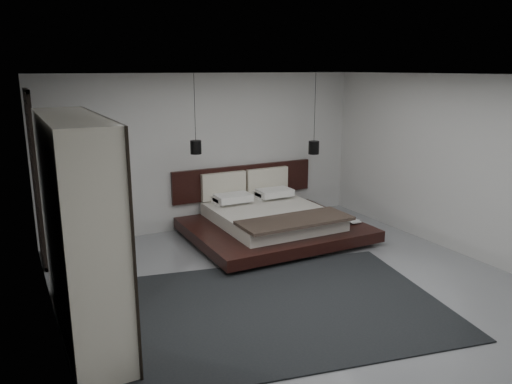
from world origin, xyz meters
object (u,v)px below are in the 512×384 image
pendant_right (314,147)px  rug (281,307)px  pendant_left (196,147)px  wardrobe (80,228)px  bed (270,220)px  lattice_screen (36,179)px

pendant_right → rug: size_ratio=0.38×
pendant_left → wardrobe: bearing=-133.4°
bed → pendant_right: (1.17, 0.46, 1.14)m
lattice_screen → bed: (3.65, -0.55, -1.01)m
wardrobe → pendant_right: bearing=27.2°
bed → wardrobe: bearing=-150.9°
pendant_left → lattice_screen: bearing=178.0°
lattice_screen → bed: 3.83m
bed → pendant_right: 1.70m
pendant_right → wardrobe: size_ratio=0.61×
bed → rug: (-1.19, -2.42, -0.28)m
pendant_right → rug: 3.99m
lattice_screen → pendant_right: size_ratio=1.74×
pendant_left → pendant_right: (2.35, 0.00, -0.18)m
lattice_screen → pendant_right: pendant_right is taller
wardrobe → rug: 2.57m
pendant_left → bed: bearing=-21.3°
bed → wardrobe: wardrobe is taller
lattice_screen → wardrobe: (0.25, -2.44, -0.09)m
pendant_right → rug: pendant_right is taller
lattice_screen → rug: 4.07m
pendant_right → bed: bearing=-158.7°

